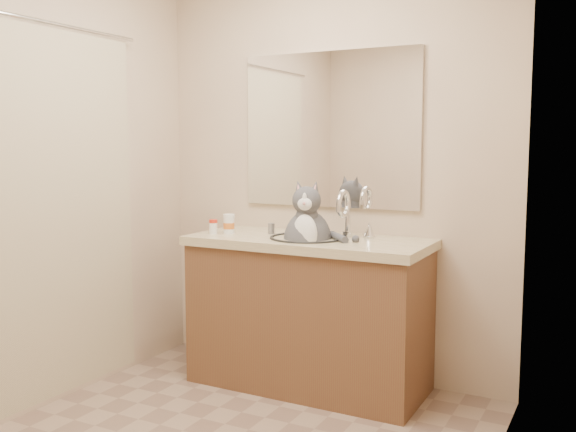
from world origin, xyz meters
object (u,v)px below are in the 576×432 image
object	(u,v)px
cat	(308,237)
grey_canister	(271,228)
pill_bottle_orange	(229,224)
pill_bottle_redcap	(213,227)

from	to	relation	value
cat	grey_canister	distance (m)	0.28
cat	grey_canister	xyz separation A→B (m)	(-0.27, 0.07, 0.02)
pill_bottle_orange	grey_canister	size ratio (longest dim) A/B	1.79
pill_bottle_orange	grey_canister	bearing A→B (deg)	22.98
pill_bottle_redcap	pill_bottle_orange	bearing A→B (deg)	40.25
pill_bottle_orange	pill_bottle_redcap	bearing A→B (deg)	-139.75
cat	pill_bottle_orange	xyz separation A→B (m)	(-0.50, -0.03, 0.04)
cat	pill_bottle_redcap	distance (m)	0.57
cat	pill_bottle_orange	distance (m)	0.50
grey_canister	cat	bearing A→B (deg)	-14.78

